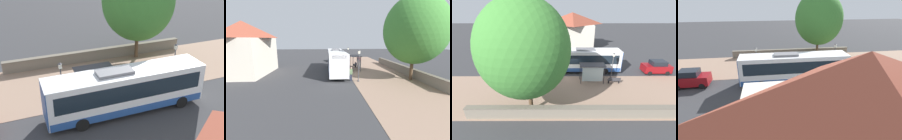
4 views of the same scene
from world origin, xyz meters
TOP-DOWN VIEW (x-y plane):
  - ground_plane at (0.00, 0.00)m, footprint 120.00×120.00m
  - sidewalk_plaza at (-4.50, 0.00)m, footprint 9.00×44.00m
  - stone_wall at (-8.55, 0.00)m, footprint 0.60×20.00m
  - bus at (1.80, -1.28)m, footprint 2.59×12.36m
  - bus_shelter at (-1.72, -2.73)m, footprint 1.56×3.30m
  - pedestrian at (0.25, 4.12)m, footprint 0.34×0.24m
  - bench at (-2.12, -5.63)m, footprint 0.40×1.65m
  - street_lamp_near at (-0.73, -5.64)m, footprint 0.28×0.28m
  - street_lamp_far at (-0.62, 4.53)m, footprint 0.28×0.28m
  - shade_tree at (-7.61, 4.20)m, footprint 7.62×7.62m
  - parked_car_behind_bus at (1.18, -13.00)m, footprint 1.95×3.97m

SIDE VIEW (x-z plane):
  - ground_plane at x=0.00m, z-range 0.00..0.00m
  - sidewalk_plaza at x=-4.50m, z-range 0.00..0.02m
  - bench at x=-2.12m, z-range 0.04..0.92m
  - stone_wall at x=-8.55m, z-range 0.01..1.23m
  - parked_car_behind_bus at x=1.18m, z-range -0.03..1.95m
  - pedestrian at x=0.25m, z-range 0.16..1.95m
  - bus at x=1.80m, z-range 0.06..3.73m
  - bus_shelter at x=-1.72m, z-range 0.81..3.31m
  - street_lamp_near at x=-0.73m, z-range 0.37..4.19m
  - street_lamp_far at x=-0.62m, z-range 0.38..4.36m
  - shade_tree at x=-7.61m, z-range 1.06..11.58m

